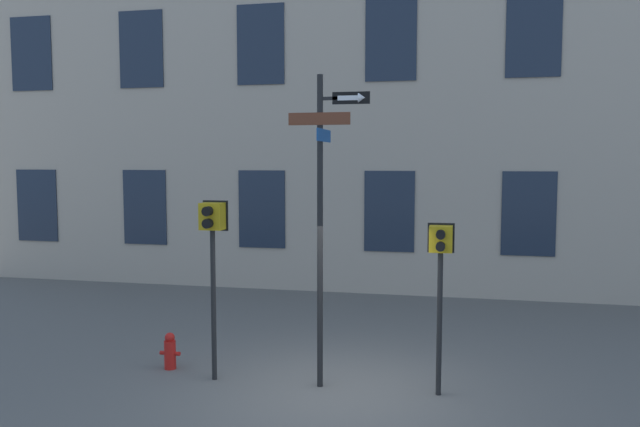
{
  "coord_description": "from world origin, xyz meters",
  "views": [
    {
      "loc": [
        1.62,
        -8.96,
        3.48
      ],
      "look_at": [
        -0.36,
        0.21,
        2.68
      ],
      "focal_mm": 35.0,
      "sensor_mm": 36.0,
      "label": 1
    }
  ],
  "objects_px": {
    "street_sign_pole": "(323,205)",
    "fire_hydrant": "(170,351)",
    "pedestrian_signal_right": "(440,261)",
    "pedestrian_signal_left": "(212,238)"
  },
  "relations": [
    {
      "from": "fire_hydrant",
      "to": "street_sign_pole",
      "type": "bearing_deg",
      "value": -5.74
    },
    {
      "from": "pedestrian_signal_left",
      "to": "fire_hydrant",
      "type": "bearing_deg",
      "value": 160.16
    },
    {
      "from": "pedestrian_signal_left",
      "to": "pedestrian_signal_right",
      "type": "height_order",
      "value": "pedestrian_signal_left"
    },
    {
      "from": "pedestrian_signal_right",
      "to": "fire_hydrant",
      "type": "relative_size",
      "value": 4.16
    },
    {
      "from": "street_sign_pole",
      "to": "pedestrian_signal_right",
      "type": "distance_m",
      "value": 1.92
    },
    {
      "from": "pedestrian_signal_right",
      "to": "fire_hydrant",
      "type": "distance_m",
      "value": 4.76
    },
    {
      "from": "street_sign_pole",
      "to": "fire_hydrant",
      "type": "distance_m",
      "value": 3.68
    },
    {
      "from": "pedestrian_signal_left",
      "to": "pedestrian_signal_right",
      "type": "bearing_deg",
      "value": 1.48
    },
    {
      "from": "street_sign_pole",
      "to": "fire_hydrant",
      "type": "bearing_deg",
      "value": 174.26
    },
    {
      "from": "street_sign_pole",
      "to": "pedestrian_signal_left",
      "type": "xyz_separation_m",
      "value": [
        -1.76,
        -0.06,
        -0.54
      ]
    }
  ]
}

